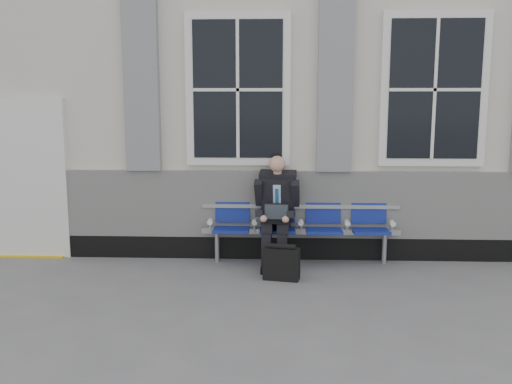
{
  "coord_description": "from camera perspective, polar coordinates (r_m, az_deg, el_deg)",
  "views": [
    {
      "loc": [
        -1.61,
        -5.99,
        2.17
      ],
      "look_at": [
        -1.89,
        0.9,
        1.01
      ],
      "focal_mm": 40.0,
      "sensor_mm": 36.0,
      "label": 1
    }
  ],
  "objects": [
    {
      "name": "ground",
      "position": [
        6.58,
        16.66,
        -10.12
      ],
      "size": [
        70.0,
        70.0,
        0.0
      ],
      "primitive_type": "plane",
      "color": "slate",
      "rests_on": "ground"
    },
    {
      "name": "businessman",
      "position": [
        7.32,
        2.1,
        -1.46
      ],
      "size": [
        0.59,
        0.8,
        1.43
      ],
      "color": "black",
      "rests_on": "ground"
    },
    {
      "name": "station_building",
      "position": [
        9.6,
        12.07,
        9.68
      ],
      "size": [
        14.4,
        4.4,
        4.49
      ],
      "color": "beige",
      "rests_on": "ground"
    },
    {
      "name": "bench",
      "position": [
        7.5,
        4.47,
        -2.92
      ],
      "size": [
        2.6,
        0.47,
        0.91
      ],
      "color": "#9EA0A3",
      "rests_on": "ground"
    },
    {
      "name": "briefcase",
      "position": [
        6.86,
        2.57,
        -7.12
      ],
      "size": [
        0.45,
        0.26,
        0.44
      ],
      "color": "black",
      "rests_on": "ground"
    }
  ]
}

